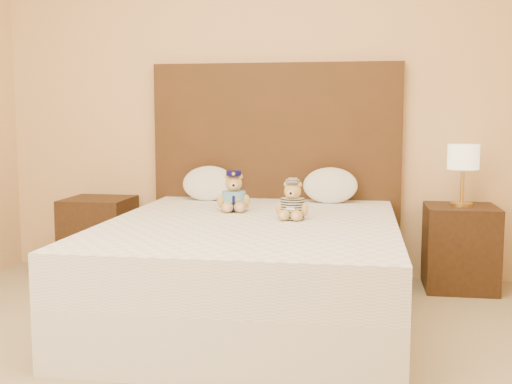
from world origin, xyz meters
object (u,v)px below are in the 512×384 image
teddy_police (234,191)px  pillow_left (208,182)px  pillow_right (330,184)px  nightstand_right (460,247)px  teddy_prisoner (293,200)px  bed (252,269)px  nightstand_left (99,236)px  lamp (463,160)px

teddy_police → pillow_left: size_ratio=0.67×
pillow_right → nightstand_right: bearing=-2.0°
teddy_prisoner → bed: bearing=-153.2°
teddy_police → pillow_right: (0.57, 0.49, 0.01)m
nightstand_left → teddy_prisoner: teddy_prisoner is taller
pillow_left → teddy_police: bearing=-60.6°
teddy_prisoner → pillow_left: 1.00m
lamp → teddy_prisoner: bearing=-145.4°
nightstand_left → teddy_prisoner: (1.47, -0.71, 0.39)m
pillow_left → lamp: bearing=-1.0°
nightstand_left → bed: bearing=-32.6°
nightstand_right → bed: bearing=-147.4°
nightstand_right → teddy_prisoner: size_ratio=2.49×
nightstand_left → pillow_right: pillow_right is taller
bed → nightstand_right: bearing=32.6°
nightstand_left → nightstand_right: 2.50m
bed → teddy_prisoner: bearing=21.8°
nightstand_left → lamp: (2.50, 0.00, 0.57)m
pillow_left → pillow_right: 0.84m
lamp → pillow_right: bearing=178.0°
bed → nightstand_right: same height
nightstand_right → teddy_police: 1.55m
lamp → teddy_police: bearing=-162.1°
bed → pillow_right: size_ratio=5.46×
teddy_prisoner → pillow_right: 0.76m
teddy_prisoner → pillow_left: (-0.67, 0.74, 0.02)m
teddy_prisoner → nightstand_right: bearing=39.6°
nightstand_right → pillow_left: (-1.70, 0.03, 0.40)m
nightstand_right → lamp: bearing=180.0°
teddy_police → lamp: bearing=7.5°
nightstand_right → lamp: lamp is taller
teddy_police → pillow_right: pillow_right is taller
bed → lamp: (1.25, 0.80, 0.57)m
nightstand_left → teddy_police: 1.24m
nightstand_left → pillow_left: 0.90m
lamp → teddy_police: size_ratio=1.63×
nightstand_left → teddy_police: size_ratio=2.24×
lamp → pillow_left: lamp is taller
bed → nightstand_left: 1.48m
teddy_police → pillow_left: pillow_left is taller
pillow_left → pillow_right: same height
nightstand_right → pillow_left: 1.74m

